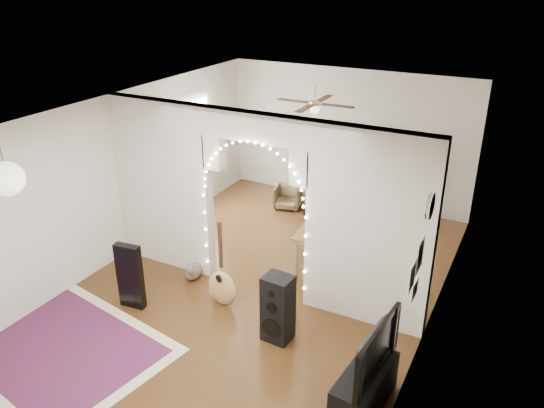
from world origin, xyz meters
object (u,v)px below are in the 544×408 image
at_px(floor_speaker, 278,308).
at_px(dining_chair_right, 325,278).
at_px(bookcase, 343,175).
at_px(acoustic_guitar, 222,275).
at_px(dining_chair_left, 288,197).
at_px(media_console, 364,390).
at_px(dining_table, 337,239).

height_order(floor_speaker, dining_chair_right, floor_speaker).
bearing_deg(bookcase, floor_speaker, -90.58).
bearing_deg(bookcase, acoustic_guitar, -105.15).
bearing_deg(dining_chair_right, dining_chair_left, 148.12).
bearing_deg(bookcase, media_console, -76.82).
bearing_deg(dining_table, dining_chair_left, 127.09).
bearing_deg(floor_speaker, acoustic_guitar, 166.92).
relative_size(acoustic_guitar, dining_chair_left, 2.21).
distance_m(floor_speaker, bookcase, 4.27).
height_order(bookcase, dining_table, bookcase).
relative_size(media_console, bookcase, 0.68).
xyz_separation_m(acoustic_guitar, dining_chair_left, (-0.64, 3.46, -0.26)).
xyz_separation_m(floor_speaker, media_console, (1.38, -0.63, -0.21)).
height_order(acoustic_guitar, bookcase, bookcase).
distance_m(bookcase, dining_chair_left, 1.18).
height_order(media_console, dining_chair_left, media_console).
relative_size(floor_speaker, bookcase, 0.63).
bearing_deg(bookcase, dining_chair_right, -84.16).
relative_size(acoustic_guitar, dining_chair_right, 2.25).
relative_size(acoustic_guitar, floor_speaker, 1.21).
relative_size(floor_speaker, media_console, 0.93).
relative_size(floor_speaker, dining_chair_left, 1.83).
bearing_deg(dining_chair_right, acoustic_guitar, -117.82).
bearing_deg(dining_chair_right, media_console, -35.07).
xyz_separation_m(acoustic_guitar, bookcase, (0.34, 3.88, 0.25)).
distance_m(bookcase, dining_table, 2.59).
distance_m(media_console, bookcase, 5.29).
distance_m(dining_table, dining_chair_left, 2.76).
bearing_deg(dining_chair_left, dining_table, -60.69).
relative_size(dining_chair_left, dining_chair_right, 1.02).
bearing_deg(media_console, dining_chair_right, 128.24).
relative_size(bookcase, dining_table, 1.17).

